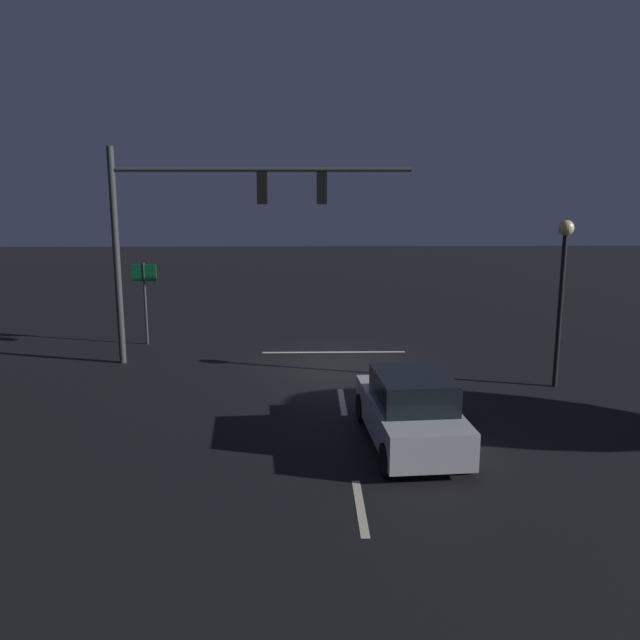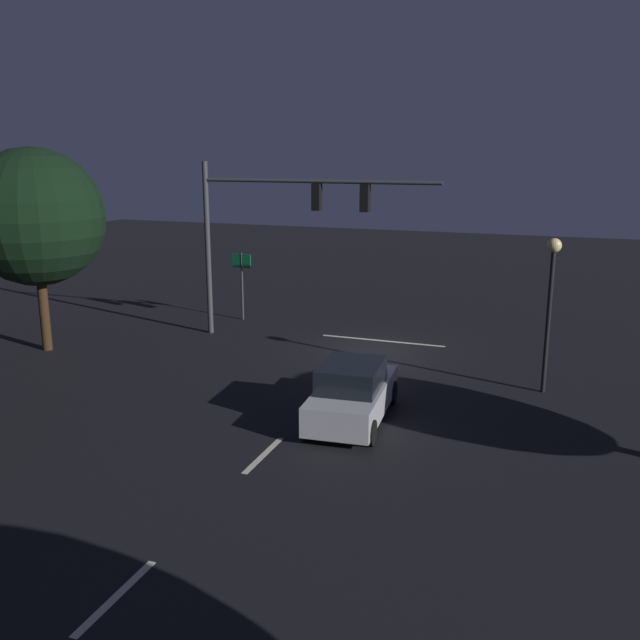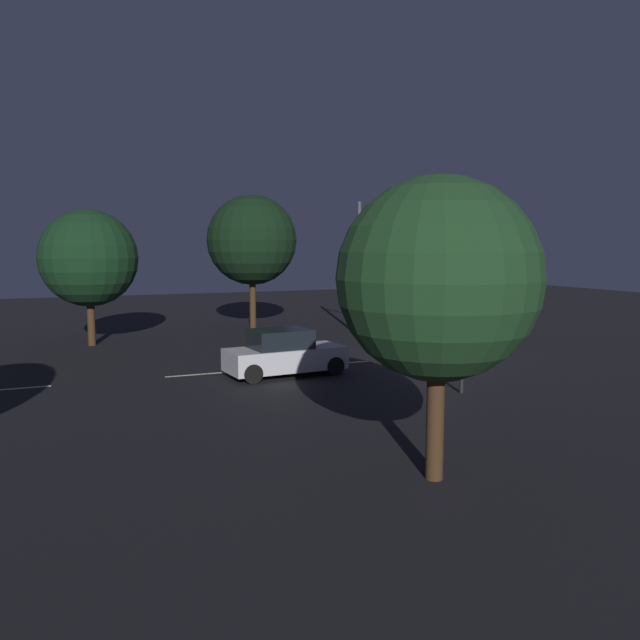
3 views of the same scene
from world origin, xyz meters
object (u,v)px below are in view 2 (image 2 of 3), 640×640
(car_approaching, at_px, (352,393))
(traffic_signal_assembly, at_px, (277,217))
(street_lamp_left_kerb, at_px, (551,285))
(route_sign, at_px, (242,272))
(tree_right_near, at_px, (35,217))

(car_approaching, bearing_deg, traffic_signal_assembly, -53.33)
(traffic_signal_assembly, relative_size, car_approaching, 2.12)
(traffic_signal_assembly, bearing_deg, car_approaching, 126.67)
(car_approaching, bearing_deg, street_lamp_left_kerb, -138.98)
(traffic_signal_assembly, relative_size, route_sign, 3.17)
(car_approaching, height_order, route_sign, route_sign)
(traffic_signal_assembly, distance_m, route_sign, 4.67)
(traffic_signal_assembly, xyz_separation_m, tree_right_near, (7.64, 4.38, 0.12))
(street_lamp_left_kerb, bearing_deg, tree_right_near, 4.69)
(street_lamp_left_kerb, bearing_deg, car_approaching, 41.02)
(tree_right_near, bearing_deg, street_lamp_left_kerb, -175.31)
(street_lamp_left_kerb, height_order, route_sign, street_lamp_left_kerb)
(street_lamp_left_kerb, height_order, tree_right_near, tree_right_near)
(car_approaching, xyz_separation_m, street_lamp_left_kerb, (-4.91, -4.27, 2.60))
(street_lamp_left_kerb, relative_size, tree_right_near, 0.64)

